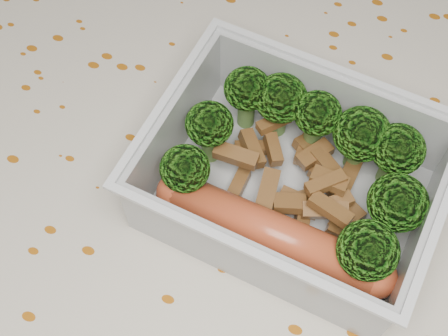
% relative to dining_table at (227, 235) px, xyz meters
% --- Properties ---
extents(dining_table, '(1.40, 0.90, 0.75)m').
position_rel_dining_table_xyz_m(dining_table, '(0.00, 0.00, 0.00)').
color(dining_table, brown).
rests_on(dining_table, ground).
extents(tablecloth, '(1.46, 0.96, 0.19)m').
position_rel_dining_table_xyz_m(tablecloth, '(0.00, 0.00, 0.05)').
color(tablecloth, beige).
rests_on(tablecloth, dining_table).
extents(lunch_container, '(0.21, 0.17, 0.07)m').
position_rel_dining_table_xyz_m(lunch_container, '(0.04, 0.01, 0.11)').
color(lunch_container, silver).
rests_on(lunch_container, tablecloth).
extents(broccoli_florets, '(0.18, 0.13, 0.06)m').
position_rel_dining_table_xyz_m(broccoli_florets, '(0.06, 0.03, 0.13)').
color(broccoli_florets, '#608C3F').
rests_on(broccoli_florets, lunch_container).
extents(meat_pile, '(0.11, 0.08, 0.03)m').
position_rel_dining_table_xyz_m(meat_pile, '(0.05, 0.02, 0.11)').
color(meat_pile, brown).
rests_on(meat_pile, lunch_container).
extents(sausage, '(0.17, 0.04, 0.03)m').
position_rel_dining_table_xyz_m(sausage, '(0.04, -0.03, 0.12)').
color(sausage, '#B74726').
rests_on(sausage, lunch_container).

